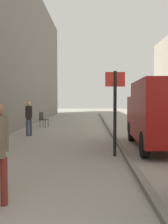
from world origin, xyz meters
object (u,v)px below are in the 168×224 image
Objects in this scene: pedestrian_main_foreground at (29,116)px; delivery_van at (162,113)px; street_sign_post at (115,106)px; cafe_chair_near_window at (43,118)px.

delivery_van is (5.46, -3.21, 0.32)m from pedestrian_main_foreground.
street_sign_post is (3.70, -4.52, 0.60)m from pedestrian_main_foreground.
street_sign_post is (-1.77, -1.32, 0.28)m from delivery_van.
delivery_van is 5.25× the size of cafe_chair_near_window.
cafe_chair_near_window is (-0.08, 4.19, -0.40)m from pedestrian_main_foreground.
pedestrian_main_foreground is 0.33× the size of delivery_van.
delivery_van is at bearing 56.47° from cafe_chair_near_window.
street_sign_post is at bearing -72.50° from pedestrian_main_foreground.
street_sign_post is 2.77× the size of cafe_chair_near_window.
street_sign_post reaches higher than delivery_van.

